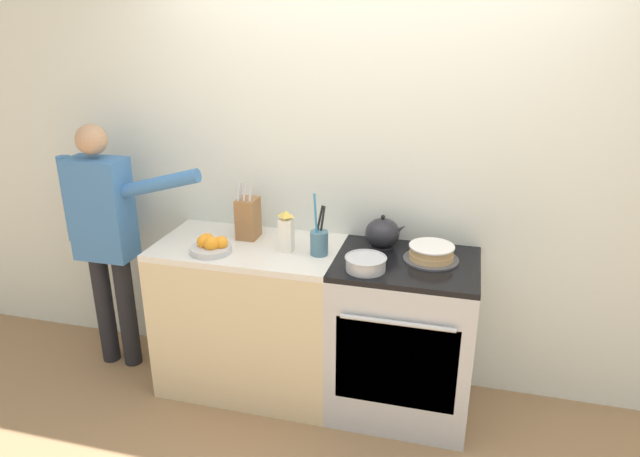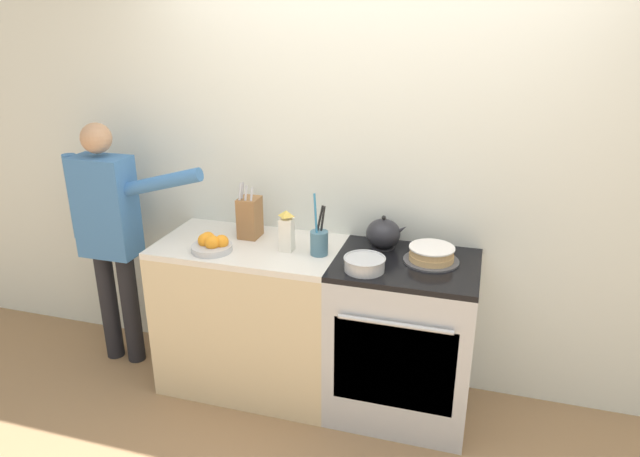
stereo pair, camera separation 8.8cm
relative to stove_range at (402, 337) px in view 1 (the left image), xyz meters
The scene contains 12 objects.
ground_plane 0.60m from the stove_range, 131.15° to the right, with size 16.00×16.00×0.00m, color #93704C.
wall_back 0.94m from the stove_range, 128.81° to the left, with size 8.00×0.04×2.60m.
counter_cabinet 0.89m from the stove_range, behind, with size 1.03×0.60×0.91m.
stove_range is the anchor object (origin of this frame).
layer_cake 0.51m from the stove_range, 22.50° to the left, with size 0.29×0.29×0.08m.
tea_kettle 0.58m from the stove_range, 132.40° to the left, with size 0.23×0.19×0.19m.
mixing_bowl 0.55m from the stove_range, 140.22° to the right, with size 0.21×0.21×0.07m.
knife_block 1.10m from the stove_range, behind, with size 0.11×0.14×0.33m.
utensil_crock 0.71m from the stove_range, behind, with size 0.10×0.10×0.34m.
fruit_bowl 1.16m from the stove_range, behind, with size 0.22×0.22×0.10m.
milk_carton 0.86m from the stove_range, behind, with size 0.07×0.07×0.23m.
person_baker 1.86m from the stove_range, behind, with size 0.90×0.20×1.55m.
Camera 1 is at (0.51, -2.46, 2.13)m, focal length 32.00 mm.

